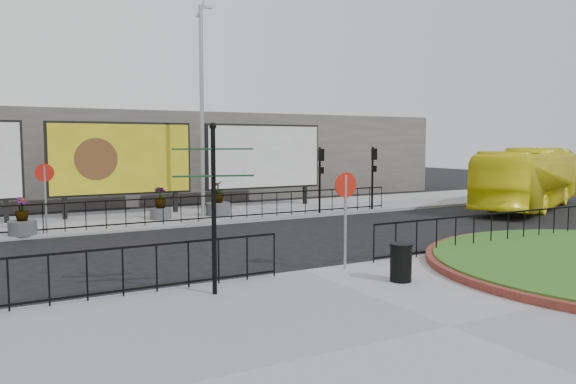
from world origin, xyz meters
TOP-DOWN VIEW (x-y plane):
  - ground at (0.00, 0.00)m, footprint 90.00×90.00m
  - pavement_near at (0.00, -5.00)m, footprint 30.00×10.00m
  - pavement_far at (0.00, 12.00)m, footprint 44.00×6.00m
  - railing_near_left at (-6.00, -0.30)m, footprint 10.00×0.10m
  - railing_near_right at (6.50, -0.30)m, footprint 9.00×0.10m
  - railing_far at (1.00, 9.30)m, footprint 18.00×0.10m
  - speed_sign_far at (-5.00, 9.40)m, footprint 0.64×0.07m
  - speed_sign_near at (1.00, -0.40)m, footprint 0.64×0.07m
  - billboard_mid at (-1.50, 12.97)m, footprint 6.20×0.31m
  - billboard_right at (5.50, 12.97)m, footprint 6.20×0.31m
  - lamp_post at (1.51, 11.00)m, footprint 0.74×0.18m
  - signal_pole_a at (6.50, 9.34)m, footprint 0.22×0.26m
  - signal_pole_b at (9.50, 9.34)m, footprint 0.22×0.26m
  - building_backdrop at (0.00, 22.00)m, footprint 40.00×10.00m
  - fingerpost_sign at (-2.81, -1.00)m, footprint 1.70×0.69m
  - litter_bin at (1.38, -2.11)m, footprint 0.54×0.54m
  - bus at (17.05, 6.49)m, footprint 10.99×6.82m
  - planter_a at (-5.78, 9.40)m, footprint 0.95×0.95m
  - planter_b at (-0.39, 11.00)m, footprint 0.89×0.89m
  - planter_c at (2.20, 11.00)m, footprint 1.07×1.07m

SIDE VIEW (x-z plane):
  - ground at x=0.00m, z-range 0.00..0.00m
  - pavement_near at x=0.00m, z-range 0.00..0.12m
  - pavement_far at x=0.00m, z-range 0.00..0.12m
  - planter_a at x=-5.78m, z-range -0.10..1.23m
  - litter_bin at x=1.38m, z-range 0.12..1.01m
  - planter_b at x=-0.39m, z-range -0.06..1.30m
  - planter_c at x=2.20m, z-range -0.13..1.40m
  - railing_near_left at x=-6.00m, z-range 0.12..1.22m
  - railing_near_right at x=6.50m, z-range 0.12..1.22m
  - railing_far at x=1.00m, z-range 0.12..1.22m
  - bus at x=17.05m, z-range 0.00..3.04m
  - speed_sign_far at x=-5.00m, z-range 0.68..3.15m
  - speed_sign_near at x=1.00m, z-range 0.68..3.15m
  - signal_pole_a at x=6.50m, z-range 0.60..3.60m
  - signal_pole_b at x=9.50m, z-range 0.60..3.60m
  - fingerpost_sign at x=-2.81m, z-range 0.50..4.14m
  - building_backdrop at x=0.00m, z-range 0.00..5.00m
  - billboard_mid at x=-1.50m, z-range 0.55..4.65m
  - billboard_right at x=5.50m, z-range 0.55..4.65m
  - lamp_post at x=1.51m, z-range 0.21..9.44m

